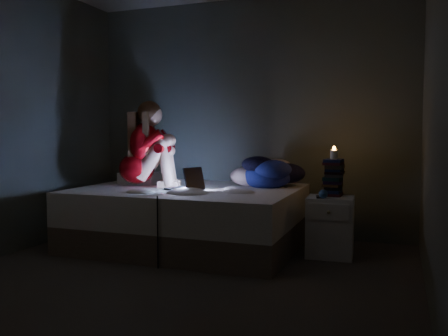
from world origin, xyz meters
The scene contains 13 objects.
floor centered at (0.00, 0.00, -0.01)m, with size 3.60×3.80×0.02m, color #3E3A39.
wall_back centered at (0.00, 1.91, 1.30)m, with size 3.60×0.02×2.60m, color #44483C.
wall_right centered at (1.81, 0.00, 1.30)m, with size 0.02×3.80×2.60m, color #44483C.
bed centered at (-0.36, 1.10, 0.29)m, with size 2.12×1.59×0.58m, color silver, non-canonical shape.
pillow centered at (-1.03, 1.32, 0.64)m, with size 0.41×0.29×0.12m, color white.
woman centered at (-0.91, 1.04, 1.02)m, with size 0.54×0.35×0.87m, color #72000E, non-canonical shape.
laptop centered at (-0.32, 0.91, 0.70)m, with size 0.34×0.24×0.24m, color black, non-canonical shape.
clothes_pile centered at (0.34, 1.45, 0.75)m, with size 0.54×0.43×0.32m, color navy, non-canonical shape.
nightstand centered at (1.02, 1.18, 0.27)m, with size 0.41×0.37×0.55m, color silver.
book_stack centered at (1.03, 1.28, 0.71)m, with size 0.19×0.25×0.32m, color black, non-canonical shape.
candle centered at (1.03, 1.28, 0.91)m, with size 0.07×0.07×0.08m, color beige.
phone centered at (0.93, 1.11, 0.55)m, with size 0.07×0.14×0.01m, color black.
blue_orb centered at (0.96, 1.05, 0.59)m, with size 0.08×0.08×0.08m, color #2F5483.
Camera 1 is at (1.60, -3.21, 1.13)m, focal length 38.38 mm.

